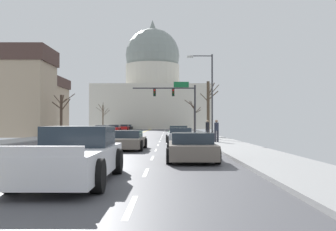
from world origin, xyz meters
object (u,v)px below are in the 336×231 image
(sedan_oncoming_00, at_px, (102,130))
(pedestrian_01, at_px, (207,128))
(pickup_truck_near_05, at_px, (74,156))
(signal_gantry, at_px, (177,97))
(sedan_oncoming_03, at_px, (128,127))
(sedan_oncoming_02, at_px, (124,128))
(pedestrian_00, at_px, (216,130))
(sedan_near_00, at_px, (178,132))
(street_lamp_right, at_px, (209,88))
(sedan_near_01, at_px, (178,133))
(sedan_near_02, at_px, (180,136))
(sedan_near_03, at_px, (128,141))
(bicycle_parked, at_px, (212,136))
(sedan_oncoming_01, at_px, (114,128))
(sedan_near_04, at_px, (191,148))

(sedan_oncoming_00, relative_size, pedestrian_01, 2.64)
(pickup_truck_near_05, bearing_deg, signal_gantry, 84.43)
(pedestrian_01, bearing_deg, sedan_oncoming_03, 103.16)
(sedan_oncoming_02, bearing_deg, pickup_truck_near_05, -84.74)
(signal_gantry, height_order, pedestrian_00, signal_gantry)
(pedestrian_01, bearing_deg, sedan_near_00, 108.08)
(street_lamp_right, relative_size, sedan_oncoming_03, 1.63)
(sedan_oncoming_03, bearing_deg, sedan_near_00, -77.66)
(sedan_near_01, bearing_deg, sedan_near_02, -90.78)
(street_lamp_right, xyz_separation_m, sedan_near_02, (-2.75, -4.82, -4.12))
(street_lamp_right, relative_size, sedan_near_00, 1.75)
(sedan_near_03, distance_m, bicycle_parked, 10.95)
(sedan_oncoming_00, bearing_deg, sedan_oncoming_02, 89.73)
(street_lamp_right, relative_size, pedestrian_01, 4.41)
(pedestrian_01, bearing_deg, sedan_near_02, -113.38)
(pickup_truck_near_05, bearing_deg, bicycle_parked, 73.90)
(sedan_near_03, bearing_deg, sedan_near_00, 80.61)
(sedan_near_01, relative_size, sedan_oncoming_00, 0.98)
(sedan_oncoming_01, bearing_deg, pickup_truck_near_05, -83.25)
(sedan_near_02, bearing_deg, pedestrian_01, 66.62)
(signal_gantry, height_order, sedan_near_00, signal_gantry)
(pedestrian_00, bearing_deg, sedan_oncoming_03, 101.75)
(sedan_near_00, height_order, pedestrian_01, pedestrian_01)
(sedan_oncoming_02, height_order, sedan_oncoming_03, sedan_oncoming_02)
(sedan_oncoming_01, distance_m, pedestrian_01, 35.46)
(sedan_near_03, distance_m, sedan_oncoming_00, 33.40)
(sedan_oncoming_01, height_order, pedestrian_00, pedestrian_00)
(sedan_oncoming_01, bearing_deg, sedan_near_03, -81.22)
(sedan_near_02, bearing_deg, sedan_oncoming_03, 99.40)
(signal_gantry, distance_m, pedestrian_00, 19.76)
(sedan_oncoming_01, height_order, bicycle_parked, sedan_oncoming_01)
(street_lamp_right, bearing_deg, pedestrian_01, 88.57)
(sedan_near_04, bearing_deg, sedan_oncoming_02, 98.74)
(sedan_oncoming_00, height_order, bicycle_parked, sedan_oncoming_00)
(sedan_near_01, relative_size, sedan_oncoming_03, 0.96)
(pickup_truck_near_05, xyz_separation_m, sedan_oncoming_01, (-6.98, 58.99, -0.11))
(sedan_oncoming_01, xyz_separation_m, sedan_oncoming_03, (0.03, 23.76, -0.04))
(sedan_oncoming_01, relative_size, sedan_oncoming_03, 0.94)
(sedan_near_02, relative_size, sedan_oncoming_01, 1.02)
(sedan_near_01, xyz_separation_m, sedan_near_02, (-0.09, -6.88, -0.05))
(sedan_oncoming_01, bearing_deg, signal_gantry, -62.58)
(sedan_near_02, distance_m, pickup_truck_near_05, 19.96)
(sedan_near_03, height_order, pedestrian_00, pedestrian_00)
(sedan_oncoming_02, bearing_deg, pedestrian_00, -76.37)
(sedan_oncoming_00, bearing_deg, sedan_near_02, -68.09)
(sedan_oncoming_00, bearing_deg, sedan_near_03, -77.90)
(sedan_oncoming_01, height_order, pedestrian_01, pedestrian_01)
(sedan_near_03, height_order, pedestrian_01, pedestrian_01)
(signal_gantry, xyz_separation_m, sedan_oncoming_00, (-10.56, 6.98, -4.24))
(sedan_near_04, height_order, pedestrian_01, pedestrian_01)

